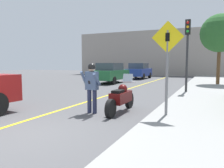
{
  "coord_description": "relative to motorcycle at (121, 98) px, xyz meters",
  "views": [
    {
      "loc": [
        4.21,
        -3.56,
        1.65
      ],
      "look_at": [
        1.08,
        3.35,
        0.93
      ],
      "focal_mm": 35.0,
      "sensor_mm": 36.0,
      "label": 1
    }
  ],
  "objects": [
    {
      "name": "motorcycle",
      "position": [
        0.0,
        0.0,
        0.0
      ],
      "size": [
        0.62,
        2.24,
        1.27
      ],
      "color": "black",
      "rests_on": "ground"
    },
    {
      "name": "person_biker",
      "position": [
        -0.84,
        -0.5,
        0.51
      ],
      "size": [
        0.59,
        0.46,
        1.66
      ],
      "color": "#282D4C",
      "rests_on": "ground"
    },
    {
      "name": "road_center_line",
      "position": [
        -2.1,
        2.84,
        -0.49
      ],
      "size": [
        0.12,
        36.0,
        0.01
      ],
      "color": "yellow",
      "rests_on": "ground"
    },
    {
      "name": "traffic_light",
      "position": [
        1.55,
        5.35,
        2.26
      ],
      "size": [
        0.26,
        0.3,
        3.74
      ],
      "color": "#2D2D30",
      "rests_on": "sidewalk_curb"
    },
    {
      "name": "parked_car_blue",
      "position": [
        -4.33,
        15.94,
        0.36
      ],
      "size": [
        1.88,
        4.2,
        1.68
      ],
      "color": "black",
      "rests_on": "ground"
    },
    {
      "name": "building_backdrop",
      "position": [
        -1.5,
        22.84,
        2.54
      ],
      "size": [
        28.0,
        1.2,
        6.06
      ],
      "color": "gray",
      "rests_on": "ground"
    },
    {
      "name": "parked_car_green",
      "position": [
        -4.97,
        9.98,
        0.36
      ],
      "size": [
        1.88,
        4.2,
        1.68
      ],
      "color": "black",
      "rests_on": "ground"
    },
    {
      "name": "street_tree",
      "position": [
        3.21,
        10.81,
        3.28
      ],
      "size": [
        2.71,
        2.71,
        4.99
      ],
      "color": "brown",
      "rests_on": "sidewalk_curb"
    },
    {
      "name": "ground_plane",
      "position": [
        -1.5,
        -3.16,
        -0.49
      ],
      "size": [
        80.0,
        80.0,
        0.0
      ],
      "primitive_type": "plane",
      "color": "#4C4C4F"
    },
    {
      "name": "crossing_sign",
      "position": [
        1.56,
        -0.36,
        1.28
      ],
      "size": [
        0.91,
        0.08,
        2.69
      ],
      "color": "slate",
      "rests_on": "sidewalk_curb"
    }
  ]
}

